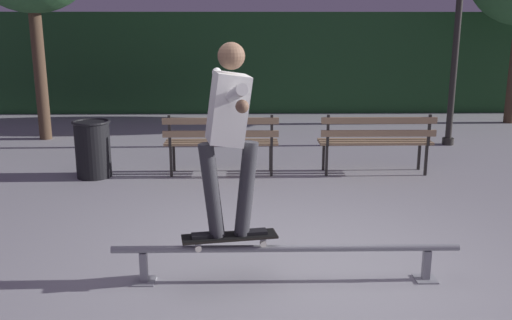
{
  "coord_description": "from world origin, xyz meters",
  "views": [
    {
      "loc": [
        -0.33,
        -4.51,
        2.1
      ],
      "look_at": [
        -0.23,
        0.58,
        0.85
      ],
      "focal_mm": 39.12,
      "sensor_mm": 36.0,
      "label": 1
    }
  ],
  "objects_px": {
    "park_bench_leftmost": "(221,138)",
    "park_bench_left_center": "(376,137)",
    "skateboarder": "(229,125)",
    "trash_can": "(93,148)",
    "lamp_post_right": "(460,0)",
    "grind_rail": "(286,253)",
    "skateboard": "(230,237)"
  },
  "relations": [
    {
      "from": "skateboard",
      "to": "lamp_post_right",
      "type": "xyz_separation_m",
      "value": [
        3.74,
        5.35,
        2.09
      ]
    },
    {
      "from": "park_bench_leftmost",
      "to": "lamp_post_right",
      "type": "relative_size",
      "value": 0.41
    },
    {
      "from": "park_bench_left_center",
      "to": "trash_can",
      "type": "bearing_deg",
      "value": -179.13
    },
    {
      "from": "lamp_post_right",
      "to": "trash_can",
      "type": "relative_size",
      "value": 4.88
    },
    {
      "from": "skateboard",
      "to": "park_bench_left_center",
      "type": "xyz_separation_m",
      "value": [
        1.98,
        3.38,
        0.14
      ]
    },
    {
      "from": "skateboard",
      "to": "trash_can",
      "type": "xyz_separation_m",
      "value": [
        -1.99,
        3.32,
        0.02
      ]
    },
    {
      "from": "grind_rail",
      "to": "park_bench_left_center",
      "type": "xyz_separation_m",
      "value": [
        1.51,
        3.38,
        0.28
      ]
    },
    {
      "from": "skateboard",
      "to": "skateboarder",
      "type": "xyz_separation_m",
      "value": [
        0.0,
        0.0,
        0.94
      ]
    },
    {
      "from": "lamp_post_right",
      "to": "grind_rail",
      "type": "bearing_deg",
      "value": -121.47
    },
    {
      "from": "park_bench_leftmost",
      "to": "trash_can",
      "type": "xyz_separation_m",
      "value": [
        -1.79,
        -0.06,
        -0.12
      ]
    },
    {
      "from": "skateboarder",
      "to": "park_bench_leftmost",
      "type": "height_order",
      "value": "skateboarder"
    },
    {
      "from": "park_bench_leftmost",
      "to": "park_bench_left_center",
      "type": "distance_m",
      "value": 2.19
    },
    {
      "from": "skateboarder",
      "to": "lamp_post_right",
      "type": "relative_size",
      "value": 0.4
    },
    {
      "from": "skateboard",
      "to": "skateboarder",
      "type": "distance_m",
      "value": 0.94
    },
    {
      "from": "lamp_post_right",
      "to": "trash_can",
      "type": "distance_m",
      "value": 6.42
    },
    {
      "from": "skateboarder",
      "to": "trash_can",
      "type": "bearing_deg",
      "value": 121.03
    },
    {
      "from": "skateboarder",
      "to": "trash_can",
      "type": "height_order",
      "value": "skateboarder"
    },
    {
      "from": "skateboard",
      "to": "lamp_post_right",
      "type": "relative_size",
      "value": 0.21
    },
    {
      "from": "park_bench_left_center",
      "to": "skateboarder",
      "type": "bearing_deg",
      "value": -120.34
    },
    {
      "from": "skateboard",
      "to": "lamp_post_right",
      "type": "bearing_deg",
      "value": 55.04
    },
    {
      "from": "grind_rail",
      "to": "trash_can",
      "type": "height_order",
      "value": "trash_can"
    },
    {
      "from": "grind_rail",
      "to": "skateboarder",
      "type": "relative_size",
      "value": 1.85
    },
    {
      "from": "skateboard",
      "to": "park_bench_leftmost",
      "type": "distance_m",
      "value": 3.39
    },
    {
      "from": "skateboarder",
      "to": "lamp_post_right",
      "type": "distance_m",
      "value": 6.63
    },
    {
      "from": "skateboarder",
      "to": "park_bench_left_center",
      "type": "bearing_deg",
      "value": 59.66
    },
    {
      "from": "skateboard",
      "to": "park_bench_left_center",
      "type": "distance_m",
      "value": 3.92
    },
    {
      "from": "grind_rail",
      "to": "park_bench_leftmost",
      "type": "distance_m",
      "value": 3.46
    },
    {
      "from": "skateboard",
      "to": "trash_can",
      "type": "distance_m",
      "value": 3.87
    },
    {
      "from": "park_bench_leftmost",
      "to": "park_bench_left_center",
      "type": "xyz_separation_m",
      "value": [
        2.19,
        0.0,
        0.0
      ]
    },
    {
      "from": "trash_can",
      "to": "lamp_post_right",
      "type": "bearing_deg",
      "value": 19.52
    },
    {
      "from": "lamp_post_right",
      "to": "trash_can",
      "type": "bearing_deg",
      "value": -160.48
    },
    {
      "from": "skateboarder",
      "to": "grind_rail",
      "type": "bearing_deg",
      "value": -0.06
    }
  ]
}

